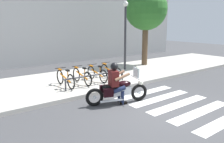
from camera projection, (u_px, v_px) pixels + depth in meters
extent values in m
plane|color=#424244|center=(161.00, 110.00, 6.91)|extent=(48.00, 48.00, 0.00)
cube|color=#B7B2A8|center=(86.00, 79.00, 10.53)|extent=(24.00, 4.40, 0.15)
cube|color=white|center=(200.00, 112.00, 6.80)|extent=(2.80, 0.40, 0.01)
cube|color=white|center=(179.00, 104.00, 7.43)|extent=(2.80, 0.40, 0.01)
cube|color=white|center=(160.00, 98.00, 8.05)|extent=(2.80, 0.40, 0.01)
cube|color=white|center=(145.00, 93.00, 8.68)|extent=(2.80, 0.40, 0.01)
torus|color=black|center=(139.00, 92.00, 7.74)|extent=(0.61, 0.29, 0.61)
cylinder|color=silver|center=(139.00, 92.00, 7.74)|extent=(0.13, 0.13, 0.11)
torus|color=black|center=(95.00, 97.00, 7.22)|extent=(0.61, 0.29, 0.61)
cylinder|color=silver|center=(95.00, 97.00, 7.22)|extent=(0.13, 0.13, 0.11)
cube|color=silver|center=(118.00, 91.00, 7.45)|extent=(0.93, 0.54, 0.28)
ellipsoid|color=black|center=(124.00, 84.00, 7.47)|extent=(0.58, 0.42, 0.22)
cube|color=black|center=(111.00, 87.00, 7.35)|extent=(0.62, 0.44, 0.10)
cube|color=black|center=(104.00, 89.00, 7.51)|extent=(0.34, 0.21, 0.28)
cube|color=black|center=(108.00, 93.00, 7.11)|extent=(0.34, 0.21, 0.28)
cylinder|color=silver|center=(135.00, 77.00, 7.57)|extent=(0.22, 0.60, 0.03)
sphere|color=white|center=(141.00, 83.00, 7.68)|extent=(0.18, 0.18, 0.18)
cube|color=silver|center=(136.00, 72.00, 7.54)|extent=(0.16, 0.39, 0.32)
cylinder|color=silver|center=(112.00, 101.00, 7.25)|extent=(0.79, 0.32, 0.08)
cube|color=#591919|center=(113.00, 78.00, 7.31)|extent=(0.37, 0.46, 0.52)
sphere|color=black|center=(114.00, 66.00, 7.23)|extent=(0.26, 0.26, 0.26)
cylinder|color=#9E7051|center=(118.00, 74.00, 7.57)|extent=(0.52, 0.24, 0.26)
cylinder|color=#9E7051|center=(122.00, 77.00, 7.16)|extent=(0.52, 0.24, 0.26)
cylinder|color=#1E284C|center=(116.00, 87.00, 7.58)|extent=(0.46, 0.27, 0.24)
cylinder|color=#1E284C|center=(119.00, 95.00, 7.68)|extent=(0.11, 0.11, 0.45)
cube|color=black|center=(120.00, 100.00, 7.73)|extent=(0.26, 0.17, 0.08)
cylinder|color=#1E284C|center=(119.00, 90.00, 7.28)|extent=(0.46, 0.27, 0.24)
cylinder|color=#1E284C|center=(123.00, 98.00, 7.39)|extent=(0.11, 0.11, 0.45)
cube|color=black|center=(124.00, 103.00, 7.44)|extent=(0.26, 0.17, 0.08)
torus|color=black|center=(60.00, 77.00, 9.31)|extent=(0.06, 0.62, 0.62)
torus|color=black|center=(71.00, 82.00, 8.54)|extent=(0.06, 0.62, 0.62)
cylinder|color=orange|center=(65.00, 78.00, 8.91)|extent=(0.07, 0.89, 0.25)
cylinder|color=orange|center=(68.00, 75.00, 8.69)|extent=(0.04, 0.04, 0.38)
cube|color=black|center=(68.00, 70.00, 8.65)|extent=(0.10, 0.20, 0.06)
cylinder|color=black|center=(61.00, 68.00, 9.15)|extent=(0.48, 0.03, 0.03)
cube|color=orange|center=(60.00, 69.00, 9.24)|extent=(0.08, 0.28, 0.04)
torus|color=black|center=(76.00, 75.00, 9.76)|extent=(0.06, 0.61, 0.61)
torus|color=black|center=(88.00, 79.00, 9.00)|extent=(0.06, 0.61, 0.61)
cylinder|color=orange|center=(82.00, 75.00, 9.37)|extent=(0.07, 0.87, 0.24)
cylinder|color=orange|center=(85.00, 73.00, 9.14)|extent=(0.04, 0.04, 0.37)
cube|color=black|center=(85.00, 68.00, 9.10)|extent=(0.10, 0.20, 0.06)
cylinder|color=black|center=(77.00, 66.00, 9.59)|extent=(0.48, 0.03, 0.03)
cube|color=orange|center=(76.00, 67.00, 9.69)|extent=(0.08, 0.28, 0.04)
torus|color=black|center=(91.00, 72.00, 10.21)|extent=(0.05, 0.60, 0.60)
torus|color=black|center=(103.00, 76.00, 9.45)|extent=(0.05, 0.60, 0.60)
cylinder|color=orange|center=(97.00, 73.00, 9.82)|extent=(0.07, 0.88, 0.24)
cylinder|color=orange|center=(100.00, 71.00, 9.60)|extent=(0.04, 0.04, 0.37)
cube|color=black|center=(100.00, 66.00, 9.56)|extent=(0.10, 0.20, 0.06)
cylinder|color=black|center=(92.00, 64.00, 10.05)|extent=(0.48, 0.03, 0.03)
cube|color=orange|center=(91.00, 66.00, 10.15)|extent=(0.08, 0.28, 0.04)
torus|color=black|center=(104.00, 70.00, 10.68)|extent=(0.06, 0.61, 0.61)
torus|color=black|center=(118.00, 74.00, 9.88)|extent=(0.06, 0.61, 0.61)
cylinder|color=orange|center=(111.00, 71.00, 10.27)|extent=(0.07, 0.92, 0.25)
cylinder|color=orange|center=(114.00, 68.00, 10.04)|extent=(0.04, 0.04, 0.37)
cube|color=black|center=(114.00, 64.00, 10.00)|extent=(0.10, 0.20, 0.06)
cylinder|color=black|center=(106.00, 62.00, 10.52)|extent=(0.48, 0.03, 0.03)
cube|color=orange|center=(104.00, 64.00, 10.62)|extent=(0.08, 0.28, 0.04)
cylinder|color=#333338|center=(96.00, 75.00, 9.15)|extent=(2.91, 0.07, 0.07)
cylinder|color=#333338|center=(66.00, 85.00, 8.37)|extent=(0.06, 0.06, 0.45)
cylinder|color=#333338|center=(122.00, 75.00, 10.02)|extent=(0.06, 0.06, 0.45)
cylinder|color=#2D2D33|center=(125.00, 40.00, 12.10)|extent=(0.12, 0.12, 3.59)
sphere|color=white|center=(126.00, 4.00, 11.70)|extent=(0.28, 0.28, 0.28)
cylinder|color=brown|center=(145.00, 46.00, 13.66)|extent=(0.35, 0.35, 2.66)
sphere|color=#2D6B28|center=(146.00, 9.00, 13.19)|extent=(2.55, 2.55, 2.55)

